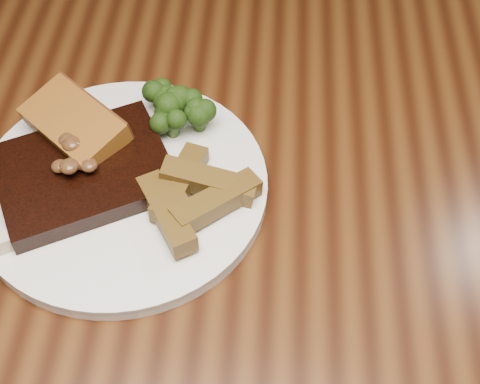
% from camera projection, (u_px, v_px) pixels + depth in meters
% --- Properties ---
extents(dining_table, '(1.60, 0.90, 0.75)m').
position_uv_depth(dining_table, '(227.00, 255.00, 0.76)').
color(dining_table, '#44240D').
rests_on(dining_table, ground).
extents(plate, '(0.33, 0.33, 0.01)m').
position_uv_depth(plate, '(123.00, 188.00, 0.70)').
color(plate, white).
rests_on(plate, dining_table).
extents(steak, '(0.21, 0.19, 0.03)m').
position_uv_depth(steak, '(84.00, 173.00, 0.68)').
color(steak, black).
rests_on(steak, plate).
extents(steak_bone, '(0.14, 0.08, 0.02)m').
position_uv_depth(steak_bone, '(72.00, 222.00, 0.65)').
color(steak_bone, beige).
rests_on(steak_bone, plate).
extents(mushroom_pile, '(0.06, 0.06, 0.03)m').
position_uv_depth(mushroom_pile, '(80.00, 156.00, 0.66)').
color(mushroom_pile, '#523319').
rests_on(mushroom_pile, steak).
extents(garlic_bread, '(0.13, 0.12, 0.02)m').
position_uv_depth(garlic_bread, '(78.00, 137.00, 0.72)').
color(garlic_bread, '#91521A').
rests_on(garlic_bread, plate).
extents(potato_wedges, '(0.12, 0.12, 0.02)m').
position_uv_depth(potato_wedges, '(191.00, 178.00, 0.68)').
color(potato_wedges, brown).
rests_on(potato_wedges, plate).
extents(broccoli_cluster, '(0.08, 0.08, 0.04)m').
position_uv_depth(broccoli_cluster, '(175.00, 111.00, 0.73)').
color(broccoli_cluster, '#1E3A0D').
rests_on(broccoli_cluster, plate).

